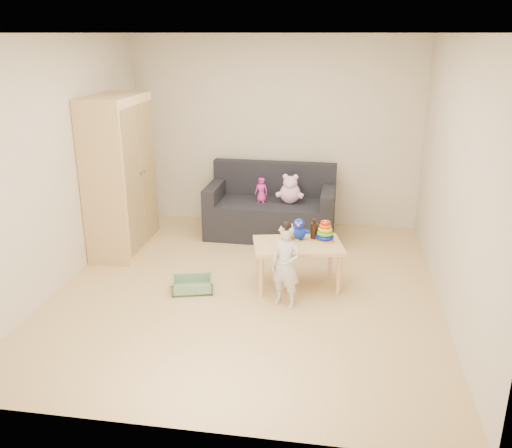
% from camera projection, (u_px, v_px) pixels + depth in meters
% --- Properties ---
extents(room, '(4.50, 4.50, 4.50)m').
position_uv_depth(room, '(247.00, 171.00, 5.41)').
color(room, tan).
rests_on(room, ground).
extents(wardrobe, '(0.53, 1.07, 1.92)m').
position_uv_depth(wardrobe, '(120.00, 176.00, 6.58)').
color(wardrobe, '#E8BC7F').
rests_on(wardrobe, ground).
extents(sofa, '(1.70, 0.87, 0.48)m').
position_uv_depth(sofa, '(271.00, 218.00, 7.31)').
color(sofa, black).
rests_on(sofa, ground).
extents(play_table, '(1.03, 0.77, 0.49)m').
position_uv_depth(play_table, '(297.00, 265.00, 5.82)').
color(play_table, '#DEBB79').
rests_on(play_table, ground).
extents(storage_bin, '(0.50, 0.42, 0.13)m').
position_uv_depth(storage_bin, '(192.00, 285.00, 5.78)').
color(storage_bin, gray).
rests_on(storage_bin, ground).
extents(toddler, '(0.37, 0.30, 0.85)m').
position_uv_depth(toddler, '(286.00, 266.00, 5.34)').
color(toddler, beige).
rests_on(toddler, ground).
extents(pink_bear, '(0.33, 0.30, 0.33)m').
position_uv_depth(pink_bear, '(290.00, 191.00, 7.12)').
color(pink_bear, '#EFB0D6').
rests_on(pink_bear, sofa).
extents(doll, '(0.18, 0.14, 0.33)m').
position_uv_depth(doll, '(261.00, 190.00, 7.16)').
color(doll, '#DB29A3').
rests_on(doll, sofa).
extents(ring_stacker, '(0.20, 0.20, 0.23)m').
position_uv_depth(ring_stacker, '(325.00, 233.00, 5.80)').
color(ring_stacker, yellow).
rests_on(ring_stacker, play_table).
extents(brown_bottle, '(0.08, 0.08, 0.22)m').
position_uv_depth(brown_bottle, '(314.00, 230.00, 5.87)').
color(brown_bottle, black).
rests_on(brown_bottle, play_table).
extents(blue_plush, '(0.22, 0.18, 0.24)m').
position_uv_depth(blue_plush, '(299.00, 229.00, 5.84)').
color(blue_plush, '#1732CF').
rests_on(blue_plush, play_table).
extents(wooden_figure, '(0.06, 0.05, 0.12)m').
position_uv_depth(wooden_figure, '(293.00, 240.00, 5.69)').
color(wooden_figure, brown).
rests_on(wooden_figure, play_table).
extents(yellow_book, '(0.24, 0.24, 0.01)m').
position_uv_depth(yellow_book, '(289.00, 239.00, 5.86)').
color(yellow_book, yellow).
rests_on(yellow_book, play_table).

